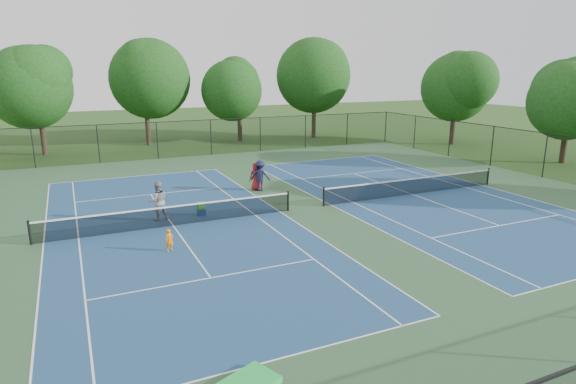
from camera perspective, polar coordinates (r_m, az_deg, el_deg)
name	(u,v)px	position (r m, az deg, el deg)	size (l,w,h in m)	color
ground	(306,209)	(25.48, 2.16, -1.97)	(140.00, 140.00, 0.00)	#234716
court_pad	(306,208)	(25.48, 2.16, -1.96)	(36.00, 36.00, 0.01)	#2D502F
tennis_court_left	(173,224)	(23.27, -13.45, -3.72)	(12.00, 23.83, 1.07)	navy
tennis_court_right	(412,193)	(29.18, 14.53, -0.10)	(12.00, 23.83, 1.07)	navy
perimeter_fence	(306,179)	(25.07, 2.19, 1.55)	(36.08, 36.08, 3.02)	black
tree_back_a	(36,83)	(45.85, -27.67, 11.38)	(6.80, 6.80, 9.15)	#2D2116
tree_back_b	(144,75)	(48.32, -16.71, 13.13)	(7.60, 7.60, 10.03)	#2D2116
tree_back_c	(239,86)	(49.50, -5.86, 12.37)	(6.00, 6.00, 8.40)	#2D2116
tree_back_d	(314,72)	(51.73, 3.14, 14.00)	(7.80, 7.80, 10.37)	#2D2116
tree_side_e	(457,84)	(49.43, 19.34, 12.04)	(6.60, 6.60, 8.87)	#2D2116
tree_side_f	(571,95)	(42.99, 30.53, 9.89)	(5.80, 5.80, 8.12)	#2D2116
child_player	(170,240)	(20.07, -13.86, -5.56)	(0.34, 0.23, 0.94)	orange
instructor	(158,201)	(24.09, -15.15, -1.05)	(0.94, 0.73, 1.93)	gray
bystander_b	(260,176)	(29.01, -3.30, 1.95)	(1.21, 0.69, 1.87)	#1A1D3A
bystander_c	(256,176)	(29.20, -3.80, 1.86)	(0.83, 0.54, 1.70)	maroon
ball_crate	(201,213)	(24.59, -10.22, -2.41)	(0.38, 0.32, 0.32)	navy
ball_hopper	(201,206)	(24.50, -10.26, -1.62)	(0.34, 0.28, 0.38)	green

